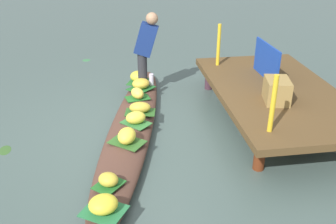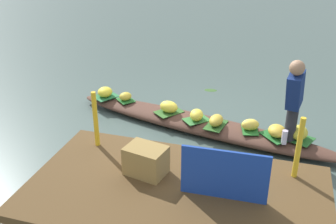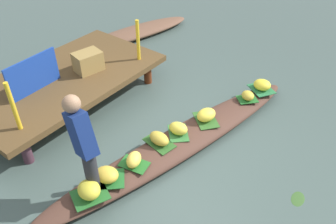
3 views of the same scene
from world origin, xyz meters
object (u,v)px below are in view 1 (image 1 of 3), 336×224
Objects in this scene: banana_bunch_1 at (139,76)px; banana_bunch_7 at (136,118)px; banana_bunch_3 at (140,107)px; vendor_boat at (131,129)px; banana_bunch_6 at (141,84)px; market_banner at (266,61)px; vendor_person at (146,45)px; water_bottle at (151,80)px; banana_bunch_4 at (108,179)px; banana_bunch_5 at (127,136)px; banana_bunch_0 at (103,204)px; banana_bunch_2 at (137,93)px; produce_crate at (277,91)px.

banana_bunch_1 reaches higher than banana_bunch_7.
banana_bunch_3 is at bearing -3.60° from banana_bunch_1.
banana_bunch_6 is at bearing -179.49° from vendor_boat.
vendor_person is at bearing -110.74° from market_banner.
vendor_person reaches higher than water_bottle.
banana_bunch_4 is at bearing -12.37° from banana_bunch_6.
banana_bunch_7 is (-1.36, 0.39, 0.02)m from banana_bunch_4.
banana_bunch_3 is 0.25× the size of vendor_person.
market_banner reaches higher than vendor_boat.
banana_bunch_1 is 2.06m from banana_bunch_5.
banana_bunch_0 reaches higher than banana_bunch_6.
banana_bunch_1 is 1.43× the size of water_bottle.
vendor_person reaches higher than banana_bunch_1.
banana_bunch_7 is at bearing -5.94° from banana_bunch_2.
banana_bunch_1 reaches higher than banana_bunch_3.
produce_crate is (1.37, 1.79, 0.34)m from banana_bunch_6.
banana_bunch_3 is at bearing -15.38° from water_bottle.
banana_bunch_4 is at bearing -15.72° from banana_bunch_5.
produce_crate reaches higher than banana_bunch_6.
banana_bunch_4 is (2.90, -0.56, -0.03)m from banana_bunch_1.
banana_bunch_0 is 1.39× the size of water_bottle.
vendor_boat is at bearing 168.34° from banana_bunch_0.
banana_bunch_3 is 1.25m from vendor_person.
banana_bunch_3 is at bearing -80.05° from market_banner.
vendor_boat is 15.48× the size of banana_bunch_1.
vendor_boat is at bearing -11.67° from banana_bunch_6.
banana_bunch_7 is (-0.50, 0.15, -0.01)m from banana_bunch_5.
banana_bunch_3 is (1.21, -0.08, -0.02)m from banana_bunch_1.
banana_bunch_6 is 0.22m from water_bottle.
market_banner is at bearing 87.77° from banana_bunch_2.
water_bottle is (-1.84, 0.52, 0.01)m from banana_bunch_5.
vendor_person is 5.99× the size of water_bottle.
water_bottle reaches higher than banana_bunch_3.
banana_bunch_2 is 2.15m from produce_crate.
banana_bunch_7 is at bearing 78.49° from vendor_boat.
banana_bunch_0 reaches higher than banana_bunch_4.
banana_bunch_1 is 1.00× the size of banana_bunch_6.
vendor_boat is at bearing -18.44° from water_bottle.
banana_bunch_0 is 0.33× the size of market_banner.
banana_bunch_5 is (0.83, -0.24, 0.01)m from banana_bunch_3.
water_bottle reaches higher than banana_bunch_6.
banana_bunch_3 is 1.76m from banana_bunch_4.
banana_bunch_5 is at bearing -16.75° from banana_bunch_7.
water_bottle reaches higher than vendor_boat.
vendor_person is at bearing 43.73° from banana_bunch_1.
market_banner reaches higher than banana_bunch_3.
banana_bunch_3 is at bearing 164.06° from vendor_boat.
banana_bunch_6 is at bearing -60.11° from water_bottle.
banana_bunch_2 is 0.40m from banana_bunch_6.
banana_bunch_0 is at bearing -14.17° from banana_bunch_3.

